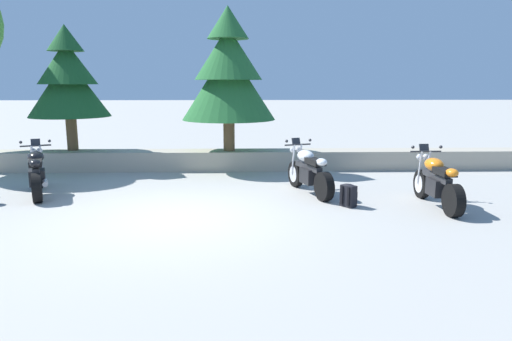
# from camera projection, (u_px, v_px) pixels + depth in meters

# --- Properties ---
(ground_plane) EXTENTS (120.00, 120.00, 0.00)m
(ground_plane) POSITION_uv_depth(u_px,v_px,m) (176.00, 217.00, 8.49)
(ground_plane) COLOR #A3A099
(stone_wall) EXTENTS (36.00, 0.80, 0.55)m
(stone_wall) POSITION_uv_depth(u_px,v_px,m) (199.00, 160.00, 13.16)
(stone_wall) COLOR #A89E89
(stone_wall) RESTS_ON ground
(motorcycle_black_near_left) EXTENTS (1.03, 1.97, 1.18)m
(motorcycle_black_near_left) POSITION_uv_depth(u_px,v_px,m) (37.00, 173.00, 10.13)
(motorcycle_black_near_left) COLOR black
(motorcycle_black_near_left) RESTS_ON ground
(motorcycle_white_centre) EXTENTS (0.93, 2.01, 1.18)m
(motorcycle_white_centre) POSITION_uv_depth(u_px,v_px,m) (309.00, 172.00, 10.29)
(motorcycle_white_centre) COLOR black
(motorcycle_white_centre) RESTS_ON ground
(motorcycle_orange_far_right) EXTENTS (0.67, 2.06, 1.18)m
(motorcycle_orange_far_right) POSITION_uv_depth(u_px,v_px,m) (437.00, 183.00, 9.18)
(motorcycle_orange_far_right) COLOR black
(motorcycle_orange_far_right) RESTS_ON ground
(rider_backpack) EXTENTS (0.35, 0.35, 0.47)m
(rider_backpack) POSITION_uv_depth(u_px,v_px,m) (349.00, 195.00, 9.20)
(rider_backpack) COLOR black
(rider_backpack) RESTS_ON ground
(pine_tree_mid_left) EXTENTS (2.25, 2.25, 3.51)m
(pine_tree_mid_left) POSITION_uv_depth(u_px,v_px,m) (68.00, 79.00, 12.84)
(pine_tree_mid_left) COLOR brown
(pine_tree_mid_left) RESTS_ON stone_wall
(pine_tree_mid_right) EXTENTS (2.62, 2.62, 3.99)m
(pine_tree_mid_right) POSITION_uv_depth(u_px,v_px,m) (228.00, 73.00, 12.72)
(pine_tree_mid_right) COLOR brown
(pine_tree_mid_right) RESTS_ON stone_wall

